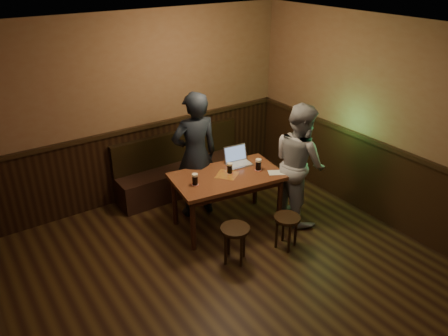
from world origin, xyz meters
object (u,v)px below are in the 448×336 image
person_suit (195,156)px  person_grey (299,163)px  pint_mid (230,168)px  pint_left (195,179)px  pint_right (258,165)px  bench (183,172)px  stool_left (235,234)px  stool_right (287,223)px  laptop (237,159)px  pub_table (227,182)px

person_suit → person_grey: person_suit is taller
person_grey → pint_mid: bearing=76.4°
pint_left → pint_right: bearing=-7.7°
bench → stool_left: bench is taller
stool_right → laptop: 1.18m
stool_left → person_suit: (0.20, 1.25, 0.53)m
pint_mid → pint_right: pint_right is taller
laptop → person_suit: 0.60m
stool_left → stool_right: (0.72, -0.14, -0.02)m
stool_left → pint_left: 0.88m
pint_mid → laptop: (0.26, 0.18, -0.01)m
pub_table → person_suit: bearing=117.9°
bench → pint_right: pint_right is taller
bench → person_suit: person_suit is taller
pint_left → pint_right: (0.94, -0.13, 0.00)m
laptop → stool_right: bearing=-82.3°
pint_right → laptop: 0.35m
pint_left → laptop: laptop is taller
bench → person_suit: size_ratio=1.19×
pint_mid → person_grey: person_grey is taller
bench → stool_left: (-0.39, -1.98, 0.08)m
laptop → pint_left: bearing=-159.2°
pub_table → laptop: size_ratio=4.15×
pub_table → person_grey: person_grey is taller
person_suit → pint_right: bearing=143.0°
stool_left → laptop: size_ratio=1.29×
bench → laptop: laptop is taller
pint_right → pub_table: bearing=164.7°
pint_mid → stool_left: bearing=-120.6°
stool_right → laptop: laptop is taller
pint_right → bench: bearing=107.8°
bench → stool_right: bench is taller
pub_table → pint_mid: size_ratio=10.47×
laptop → person_grey: size_ratio=0.22×
pint_mid → person_grey: (0.89, -0.41, -0.00)m
bench → laptop: bearing=-72.8°
pint_left → person_suit: bearing=58.6°
pub_table → stool_left: size_ratio=3.21×
pint_left → person_suit: (0.31, 0.51, 0.06)m
pint_left → laptop: (0.82, 0.20, -0.02)m
stool_left → pint_mid: 0.99m
pub_table → pint_left: bearing=-172.7°
bench → pint_right: (0.44, -1.37, 0.56)m
pint_right → person_suit: (-0.63, 0.64, 0.06)m
pint_right → person_grey: bearing=-27.7°
bench → pint_right: 1.54m
stool_right → pint_left: bearing=133.4°
bench → pub_table: size_ratio=1.40×
pint_mid → laptop: bearing=35.0°
bench → stool_left: size_ratio=4.48×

